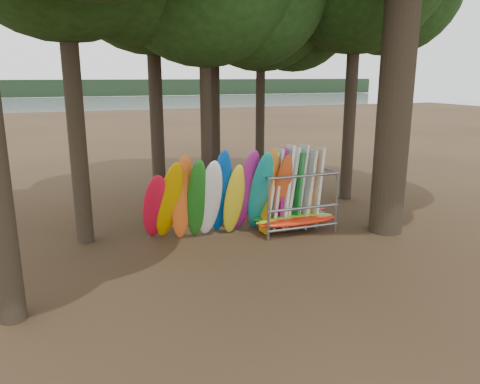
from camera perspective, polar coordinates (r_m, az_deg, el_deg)
name	(u,v)px	position (r m, az deg, el deg)	size (l,w,h in m)	color
ground	(276,246)	(14.45, 4.42, -6.54)	(120.00, 120.00, 0.00)	#47331E
lake	(106,110)	(72.66, -16.05, 9.53)	(160.00, 160.00, 0.00)	gray
far_shore	(87,88)	(122.43, -18.11, 11.96)	(160.00, 4.00, 4.00)	black
kayak_row	(219,196)	(14.73, -2.53, -0.54)	(4.87, 2.15, 3.07)	red
storage_rack	(292,201)	(15.73, 6.41, -1.09)	(3.11, 1.55, 2.88)	slate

